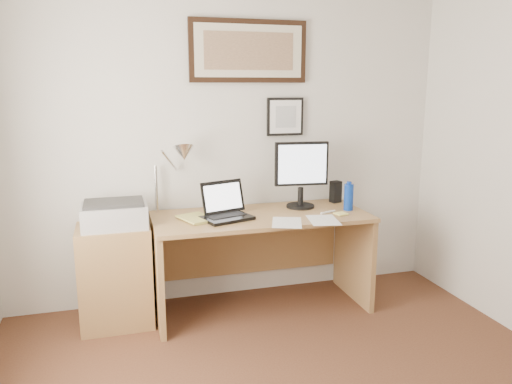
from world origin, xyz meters
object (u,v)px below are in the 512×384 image
object	(u,v)px
laptop	(226,210)
lcd_monitor	(301,171)
desk	(258,241)
printer	(114,214)
side_cabinet	(116,276)
book	(184,221)
water_bottle	(349,197)

from	to	relation	value
laptop	lcd_monitor	xyz separation A→B (m)	(0.64, 0.15, 0.23)
desk	printer	bearing A→B (deg)	-177.68
lcd_monitor	side_cabinet	bearing A→B (deg)	-176.91
laptop	book	bearing A→B (deg)	-174.13
printer	lcd_monitor	bearing A→B (deg)	3.42
book	desk	world-z (taller)	book
side_cabinet	water_bottle	world-z (taller)	water_bottle
laptop	lcd_monitor	size ratio (longest dim) A/B	0.76
side_cabinet	water_bottle	xyz separation A→B (m)	(1.76, -0.10, 0.49)
side_cabinet	book	distance (m)	0.64
laptop	lcd_monitor	bearing A→B (deg)	12.86
water_bottle	printer	xyz separation A→B (m)	(-1.74, 0.09, -0.03)
side_cabinet	printer	distance (m)	0.45
desk	lcd_monitor	bearing A→B (deg)	6.60
side_cabinet	desk	world-z (taller)	desk
lcd_monitor	water_bottle	bearing A→B (deg)	-28.77
book	desk	bearing A→B (deg)	13.10
water_bottle	laptop	size ratio (longest dim) A/B	0.51
water_bottle	desk	distance (m)	0.78
desk	lcd_monitor	distance (m)	0.64
book	printer	xyz separation A→B (m)	(-0.47, 0.09, 0.06)
side_cabinet	lcd_monitor	world-z (taller)	lcd_monitor
side_cabinet	lcd_monitor	xyz separation A→B (m)	(1.43, 0.08, 0.68)
desk	laptop	bearing A→B (deg)	-159.36
book	printer	size ratio (longest dim) A/B	0.62
side_cabinet	desk	bearing A→B (deg)	1.89
water_bottle	book	distance (m)	1.27
water_bottle	lcd_monitor	xyz separation A→B (m)	(-0.32, 0.18, 0.19)
side_cabinet	laptop	world-z (taller)	laptop
book	desk	xyz separation A→B (m)	(0.58, 0.14, -0.25)
water_bottle	desk	bearing A→B (deg)	168.83
water_bottle	printer	world-z (taller)	water_bottle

